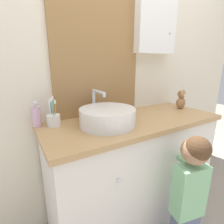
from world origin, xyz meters
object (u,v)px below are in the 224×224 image
object	(u,v)px
sink_basin	(107,116)
soap_dispenser	(36,116)
child_figure	(190,188)
teddy_bear	(181,100)
toothbrush_holder	(54,119)

from	to	relation	value
sink_basin	soap_dispenser	distance (m)	0.46
child_figure	teddy_bear	size ratio (longest dim) A/B	5.20
soap_dispenser	child_figure	size ratio (longest dim) A/B	0.19
teddy_bear	child_figure	bearing A→B (deg)	-133.07
sink_basin	child_figure	bearing A→B (deg)	-51.02
sink_basin	soap_dispenser	bearing A→B (deg)	152.54
sink_basin	soap_dispenser	world-z (taller)	sink_basin
soap_dispenser	teddy_bear	xyz separation A→B (m)	(1.20, -0.17, 0.01)
sink_basin	teddy_bear	xyz separation A→B (m)	(0.79, 0.05, 0.02)
child_figure	toothbrush_holder	bearing A→B (deg)	138.08
soap_dispenser	teddy_bear	distance (m)	1.22
sink_basin	toothbrush_holder	distance (m)	0.36
teddy_bear	toothbrush_holder	bearing A→B (deg)	173.88
toothbrush_holder	teddy_bear	size ratio (longest dim) A/B	1.19
child_figure	teddy_bear	world-z (taller)	teddy_bear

